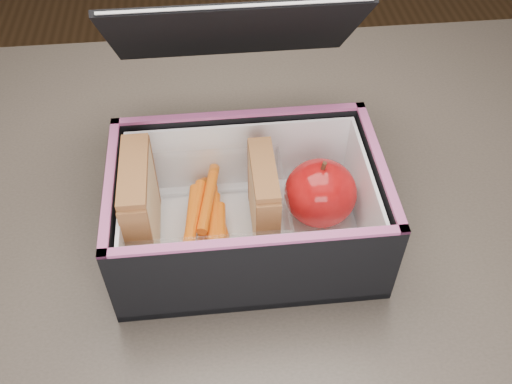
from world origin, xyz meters
TOP-DOWN VIEW (x-y plane):
  - kitchen_table at (0.00, 0.00)m, footprint 1.20×0.80m
  - lunch_bag at (-0.02, -0.01)m, footprint 0.27×0.31m
  - plastic_tub at (-0.07, -0.02)m, footprint 0.17×0.12m
  - sandwich_left at (-0.13, -0.02)m, footprint 0.03×0.10m
  - sandwich_right at (-0.01, -0.02)m, footprint 0.02×0.09m
  - carrot_sticks at (-0.07, -0.01)m, footprint 0.05×0.15m
  - paper_napkin at (0.05, -0.01)m, footprint 0.10×0.10m
  - red_apple at (0.05, -0.01)m, footprint 0.10×0.10m

SIDE VIEW (x-z plane):
  - kitchen_table at x=0.00m, z-range 0.28..1.03m
  - paper_napkin at x=0.05m, z-range 0.76..0.77m
  - carrot_sticks at x=-0.07m, z-range 0.77..0.80m
  - plastic_tub at x=-0.07m, z-range 0.76..0.83m
  - red_apple at x=0.05m, z-range 0.77..0.85m
  - lunch_bag at x=-0.02m, z-range 0.69..0.93m
  - sandwich_right at x=-0.01m, z-range 0.77..0.86m
  - sandwich_left at x=-0.13m, z-range 0.77..0.87m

